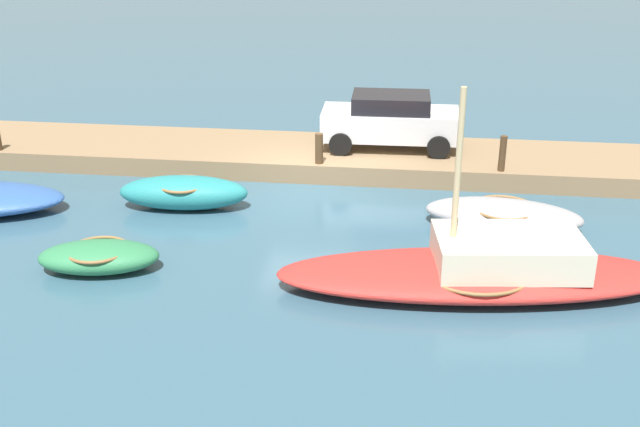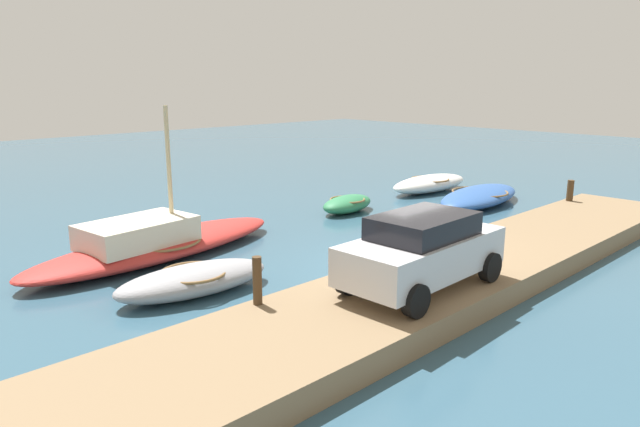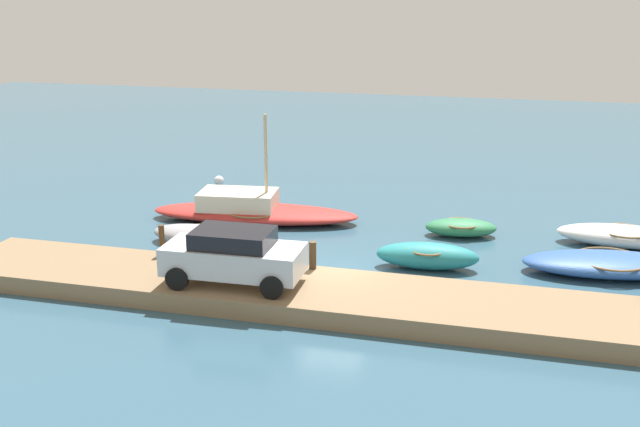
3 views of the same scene
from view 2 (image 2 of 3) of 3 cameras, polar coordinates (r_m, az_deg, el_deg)
The scene contains 12 objects.
ground_plane at distance 15.39m, azimuth 7.30°, elevation -5.08°, with size 84.00×84.00×0.00m, color #33566B.
dock_platform at distance 14.18m, azimuth 13.84°, elevation -5.81°, with size 21.52×3.15×0.54m, color #846B4C.
dinghy_green at distance 21.27m, azimuth 2.73°, elevation 0.98°, with size 2.69×1.63×0.62m.
motorboat_blue at distance 23.47m, azimuth 15.53°, elevation 1.68°, with size 5.57×2.84×0.64m.
rowboat_teal at distance 18.42m, azimuth 9.18°, elevation -0.74°, with size 3.31×1.45×0.83m.
sailboat_red at distance 16.40m, azimuth -16.08°, elevation -2.79°, with size 8.14×3.21×4.11m.
rowboat_white at distance 25.63m, azimuth 10.81°, elevation 2.95°, with size 4.52×1.77×0.73m.
rowboat_grey at distance 13.48m, azimuth -12.41°, elevation -6.41°, with size 3.80×1.88×0.67m.
mooring_post_west at distance 11.17m, azimuth -6.23°, elevation -6.63°, with size 0.18×0.18×0.96m, color #47331E.
mooring_post_mid_west at distance 14.52m, azimuth 9.11°, elevation -2.31°, with size 0.22×0.22×0.84m, color #47331E.
mooring_post_mid_east at distance 22.48m, azimuth 23.53°, elevation 2.10°, with size 0.23×0.23×0.75m, color #47331E.
parked_car at distance 12.05m, azimuth 10.10°, elevation -3.54°, with size 3.92×1.96×1.57m.
Camera 2 is at (-11.46, -9.10, 4.76)m, focal length 32.31 mm.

